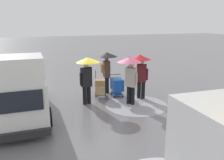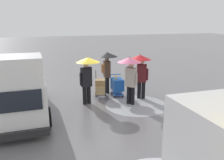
{
  "view_description": "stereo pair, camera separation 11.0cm",
  "coord_description": "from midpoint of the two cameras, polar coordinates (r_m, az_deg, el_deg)",
  "views": [
    {
      "loc": [
        3.15,
        10.63,
        3.69
      ],
      "look_at": [
        -0.31,
        0.85,
        1.05
      ],
      "focal_mm": 38.16,
      "sensor_mm": 36.0,
      "label": 1
    },
    {
      "loc": [
        3.04,
        10.66,
        3.69
      ],
      "look_at": [
        -0.31,
        0.85,
        1.05
      ],
      "focal_mm": 38.16,
      "sensor_mm": 36.0,
      "label": 2
    }
  ],
  "objects": [
    {
      "name": "cargo_van_parked_right",
      "position": [
        9.78,
        -21.51,
        -1.61
      ],
      "size": [
        2.21,
        5.35,
        2.6
      ],
      "color": "white",
      "rests_on": "ground"
    },
    {
      "name": "pedestrian_white_side",
      "position": [
        12.05,
        -0.96,
        4.14
      ],
      "size": [
        1.04,
        1.04,
        2.15
      ],
      "color": "black",
      "rests_on": "ground"
    },
    {
      "name": "pedestrian_far_side",
      "position": [
        11.22,
        7.19,
        3.36
      ],
      "size": [
        1.04,
        1.04,
        2.15
      ],
      "color": "black",
      "rests_on": "ground"
    },
    {
      "name": "shopping_cart_vendor",
      "position": [
        11.7,
        1.53,
        -1.19
      ],
      "size": [
        0.64,
        0.87,
        1.04
      ],
      "color": "#1951B2",
      "rests_on": "ground"
    },
    {
      "name": "hand_dolly_boxes",
      "position": [
        11.44,
        -2.53,
        -1.77
      ],
      "size": [
        0.69,
        0.82,
        1.32
      ],
      "color": "#515156",
      "rests_on": "ground"
    },
    {
      "name": "pedestrian_black_side",
      "position": [
        10.44,
        -5.65,
        2.58
      ],
      "size": [
        1.04,
        1.04,
        2.15
      ],
      "color": "black",
      "rests_on": "ground"
    },
    {
      "name": "pedestrian_pink_side",
      "position": [
        10.4,
        4.64,
        2.56
      ],
      "size": [
        1.04,
        1.04,
        2.15
      ],
      "color": "black",
      "rests_on": "ground"
    },
    {
      "name": "ground_plane",
      "position": [
        11.69,
        -2.53,
        -4.14
      ],
      "size": [
        90.0,
        90.0,
        0.0
      ],
      "primitive_type": "plane",
      "color": "slate"
    },
    {
      "name": "slush_patch_mid_street",
      "position": [
        10.49,
        -20.64,
        -7.26
      ],
      "size": [
        1.88,
        1.88,
        0.01
      ],
      "primitive_type": "cylinder",
      "color": "#ADAFB5",
      "rests_on": "ground"
    },
    {
      "name": "slush_patch_near_cluster",
      "position": [
        10.71,
        6.1,
        -5.94
      ],
      "size": [
        2.77,
        2.77,
        0.01
      ],
      "primitive_type": "cylinder",
      "color": "#999BA0",
      "rests_on": "ground"
    }
  ]
}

